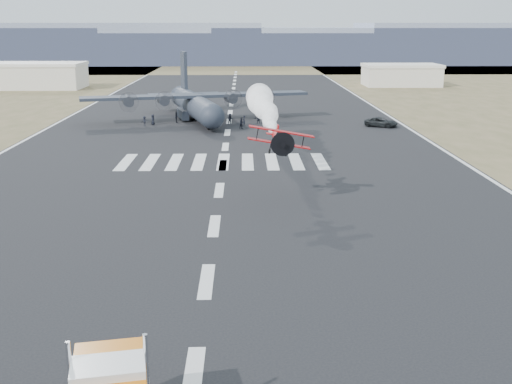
{
  "coord_description": "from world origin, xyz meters",
  "views": [
    {
      "loc": [
        2.47,
        -27.53,
        16.44
      ],
      "look_at": [
        3.43,
        19.9,
        4.0
      ],
      "focal_mm": 45.0,
      "sensor_mm": 36.0,
      "label": 1
    }
  ],
  "objects_px": {
    "transport_aircraft": "(195,103)",
    "hangar_right": "(401,75)",
    "crew_a": "(209,123)",
    "crew_d": "(176,117)",
    "hangar_left": "(37,75)",
    "support_vehicle": "(381,122)",
    "crew_f": "(258,119)",
    "crew_c": "(144,121)",
    "crew_h": "(230,119)",
    "crew_b": "(242,123)",
    "aerobatic_biplane": "(279,139)",
    "crew_g": "(244,121)",
    "crew_e": "(153,120)"
  },
  "relations": [
    {
      "from": "transport_aircraft",
      "to": "hangar_right",
      "type": "bearing_deg",
      "value": 36.2
    },
    {
      "from": "transport_aircraft",
      "to": "crew_a",
      "type": "height_order",
      "value": "transport_aircraft"
    },
    {
      "from": "crew_a",
      "to": "crew_d",
      "type": "relative_size",
      "value": 0.98
    },
    {
      "from": "hangar_left",
      "to": "support_vehicle",
      "type": "relative_size",
      "value": 4.54
    },
    {
      "from": "crew_f",
      "to": "crew_c",
      "type": "bearing_deg",
      "value": 3.82
    },
    {
      "from": "crew_a",
      "to": "crew_h",
      "type": "relative_size",
      "value": 0.99
    },
    {
      "from": "crew_f",
      "to": "crew_b",
      "type": "bearing_deg",
      "value": 61.61
    },
    {
      "from": "crew_c",
      "to": "crew_d",
      "type": "xyz_separation_m",
      "value": [
        4.98,
        3.57,
        0.12
      ]
    },
    {
      "from": "aerobatic_biplane",
      "to": "crew_d",
      "type": "bearing_deg",
      "value": 104.37
    },
    {
      "from": "crew_g",
      "to": "crew_f",
      "type": "bearing_deg",
      "value": 142.31
    },
    {
      "from": "crew_g",
      "to": "crew_h",
      "type": "distance_m",
      "value": 2.59
    },
    {
      "from": "aerobatic_biplane",
      "to": "support_vehicle",
      "type": "bearing_deg",
      "value": 65.09
    },
    {
      "from": "crew_b",
      "to": "crew_c",
      "type": "distance_m",
      "value": 16.68
    },
    {
      "from": "hangar_right",
      "to": "crew_a",
      "type": "xyz_separation_m",
      "value": [
        -49.12,
        -73.32,
        -2.12
      ]
    },
    {
      "from": "crew_a",
      "to": "crew_e",
      "type": "relative_size",
      "value": 1.02
    },
    {
      "from": "crew_c",
      "to": "crew_h",
      "type": "height_order",
      "value": "crew_h"
    },
    {
      "from": "crew_f",
      "to": "crew_g",
      "type": "relative_size",
      "value": 0.97
    },
    {
      "from": "crew_e",
      "to": "transport_aircraft",
      "type": "bearing_deg",
      "value": -60.13
    },
    {
      "from": "hangar_left",
      "to": "crew_d",
      "type": "xyz_separation_m",
      "value": [
        42.97,
        -62.17,
        -2.49
      ]
    },
    {
      "from": "crew_e",
      "to": "crew_h",
      "type": "relative_size",
      "value": 0.97
    },
    {
      "from": "hangar_left",
      "to": "transport_aircraft",
      "type": "xyz_separation_m",
      "value": [
        45.95,
        -58.69,
        -0.46
      ]
    },
    {
      "from": "aerobatic_biplane",
      "to": "crew_b",
      "type": "bearing_deg",
      "value": 92.83
    },
    {
      "from": "transport_aircraft",
      "to": "crew_a",
      "type": "xyz_separation_m",
      "value": [
        2.93,
        -9.63,
        -2.06
      ]
    },
    {
      "from": "support_vehicle",
      "to": "crew_e",
      "type": "distance_m",
      "value": 38.15
    },
    {
      "from": "aerobatic_biplane",
      "to": "crew_b",
      "type": "relative_size",
      "value": 3.34
    },
    {
      "from": "support_vehicle",
      "to": "crew_d",
      "type": "xyz_separation_m",
      "value": [
        -34.34,
        5.42,
        0.17
      ]
    },
    {
      "from": "hangar_left",
      "to": "support_vehicle",
      "type": "height_order",
      "value": "hangar_left"
    },
    {
      "from": "hangar_right",
      "to": "crew_f",
      "type": "bearing_deg",
      "value": -120.85
    },
    {
      "from": "hangar_left",
      "to": "crew_b",
      "type": "relative_size",
      "value": 13.42
    },
    {
      "from": "aerobatic_biplane",
      "to": "transport_aircraft",
      "type": "relative_size",
      "value": 0.16
    },
    {
      "from": "transport_aircraft",
      "to": "crew_d",
      "type": "bearing_deg",
      "value": -145.11
    },
    {
      "from": "crew_f",
      "to": "hangar_left",
      "type": "bearing_deg",
      "value": -50.98
    },
    {
      "from": "hangar_left",
      "to": "crew_e",
      "type": "relative_size",
      "value": 14.0
    },
    {
      "from": "hangar_left",
      "to": "crew_f",
      "type": "xyz_separation_m",
      "value": [
        57.1,
        -63.48,
        -2.6
      ]
    },
    {
      "from": "crew_e",
      "to": "hangar_right",
      "type": "bearing_deg",
      "value": -52.38
    },
    {
      "from": "aerobatic_biplane",
      "to": "crew_d",
      "type": "height_order",
      "value": "aerobatic_biplane"
    },
    {
      "from": "crew_e",
      "to": "crew_f",
      "type": "height_order",
      "value": "crew_e"
    },
    {
      "from": "aerobatic_biplane",
      "to": "support_vehicle",
      "type": "xyz_separation_m",
      "value": [
        19.45,
        45.72,
        -5.31
      ]
    },
    {
      "from": "hangar_right",
      "to": "crew_b",
      "type": "bearing_deg",
      "value": -120.44
    },
    {
      "from": "aerobatic_biplane",
      "to": "crew_c",
      "type": "bearing_deg",
      "value": 110.8
    },
    {
      "from": "support_vehicle",
      "to": "crew_e",
      "type": "xyz_separation_m",
      "value": [
        -38.05,
        2.85,
        0.13
      ]
    },
    {
      "from": "support_vehicle",
      "to": "crew_f",
      "type": "height_order",
      "value": "crew_f"
    },
    {
      "from": "hangar_right",
      "to": "crew_g",
      "type": "distance_m",
      "value": 83.08
    },
    {
      "from": "support_vehicle",
      "to": "crew_h",
      "type": "height_order",
      "value": "crew_h"
    },
    {
      "from": "crew_a",
      "to": "crew_h",
      "type": "bearing_deg",
      "value": -61.51
    },
    {
      "from": "hangar_left",
      "to": "crew_h",
      "type": "distance_m",
      "value": 83.18
    },
    {
      "from": "crew_b",
      "to": "crew_f",
      "type": "bearing_deg",
      "value": 41.71
    },
    {
      "from": "support_vehicle",
      "to": "crew_b",
      "type": "bearing_deg",
      "value": 121.88
    },
    {
      "from": "hangar_left",
      "to": "crew_e",
      "type": "distance_m",
      "value": 75.76
    },
    {
      "from": "hangar_left",
      "to": "crew_d",
      "type": "height_order",
      "value": "hangar_left"
    }
  ]
}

